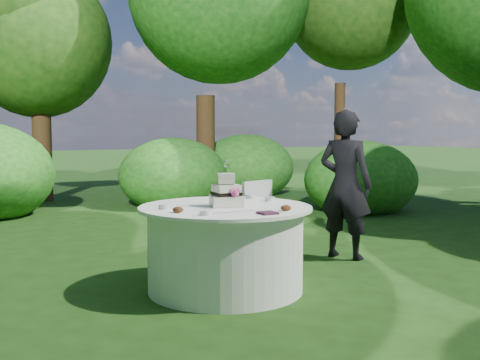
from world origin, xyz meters
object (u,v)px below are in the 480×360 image
table (225,248)px  cake (226,194)px  napkins (268,213)px  chair (265,216)px  guest (345,185)px

table → cake: (0.01, -0.01, 0.50)m
napkins → chair: bearing=59.9°
napkins → table: bearing=98.1°
table → guest: bearing=16.3°
napkins → cake: bearing=97.6°
cake → chair: bearing=40.6°
guest → table: (-1.78, -0.52, -0.45)m
cake → napkins: bearing=-82.4°
guest → cake: 1.85m
guest → table: guest is taller
guest → cake: size_ratio=4.06×
napkins → chair: 1.53m
guest → table: bearing=77.8°
table → cake: cake is taller
table → chair: chair is taller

